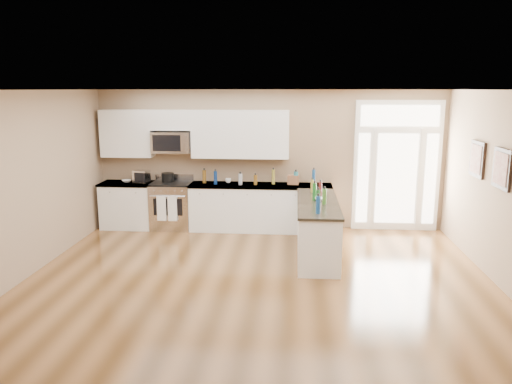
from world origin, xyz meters
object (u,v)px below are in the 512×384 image
at_px(peninsula_cabinet, 317,230).
at_px(stockpot, 168,177).
at_px(kitchen_range, 172,205).
at_px(toaster_oven, 141,176).

height_order(peninsula_cabinet, stockpot, stockpot).
height_order(kitchen_range, toaster_oven, toaster_oven).
bearing_deg(stockpot, kitchen_range, -49.54).
xyz_separation_m(stockpot, toaster_oven, (-0.52, -0.09, 0.02)).
distance_m(peninsula_cabinet, stockpot, 3.42).
bearing_deg(stockpot, toaster_oven, -169.85).
bearing_deg(toaster_oven, peninsula_cabinet, -10.79).
bearing_deg(peninsula_cabinet, stockpot, 152.43).
distance_m(stockpot, toaster_oven, 0.53).
bearing_deg(stockpot, peninsula_cabinet, -27.57).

